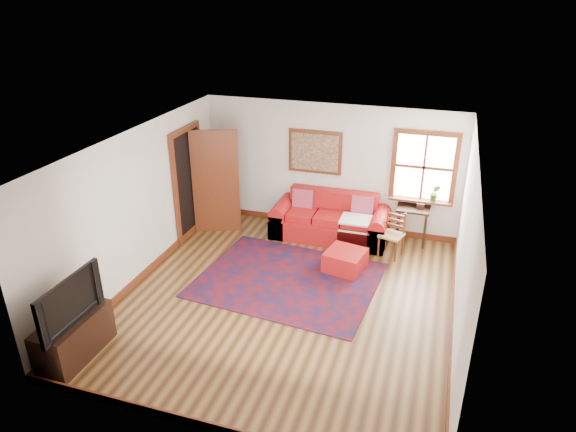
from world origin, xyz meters
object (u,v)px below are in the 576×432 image
(red_ottoman, at_px, (345,261))
(media_cabinet, at_px, (74,337))
(side_table, at_px, (413,214))
(red_leather_sofa, at_px, (330,223))
(ladder_back_chair, at_px, (393,233))

(red_ottoman, distance_m, media_cabinet, 4.39)
(red_ottoman, height_order, side_table, side_table)
(side_table, bearing_deg, media_cabinet, -129.99)
(red_leather_sofa, distance_m, ladder_back_chair, 1.30)
(ladder_back_chair, bearing_deg, side_table, 64.66)
(media_cabinet, bearing_deg, red_ottoman, 48.11)
(red_ottoman, bearing_deg, red_leather_sofa, 125.70)
(red_ottoman, bearing_deg, side_table, 65.82)
(side_table, relative_size, media_cabinet, 0.67)
(red_leather_sofa, bearing_deg, ladder_back_chair, -17.66)
(media_cabinet, bearing_deg, ladder_back_chair, 48.23)
(media_cabinet, bearing_deg, red_leather_sofa, 61.75)
(red_ottoman, height_order, media_cabinet, media_cabinet)
(ladder_back_chair, height_order, media_cabinet, ladder_back_chair)
(side_table, bearing_deg, red_leather_sofa, -172.12)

